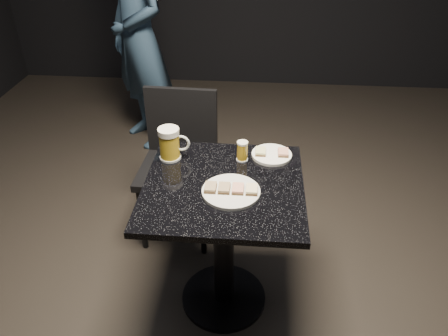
{
  "coord_description": "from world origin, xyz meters",
  "views": [
    {
      "loc": [
        0.13,
        -1.55,
        1.86
      ],
      "look_at": [
        0.0,
        0.02,
        0.82
      ],
      "focal_mm": 35.0,
      "sensor_mm": 36.0,
      "label": 1
    }
  ],
  "objects_px": {
    "plate_small": "(272,155)",
    "beer_mug": "(170,144)",
    "patron": "(139,38)",
    "table": "(224,226)",
    "chair": "(179,157)",
    "beer_tumbler": "(242,151)",
    "plate_large": "(231,191)"
  },
  "relations": [
    {
      "from": "plate_small",
      "to": "beer_mug",
      "type": "xyz_separation_m",
      "value": [
        -0.48,
        -0.06,
        0.07
      ]
    },
    {
      "from": "patron",
      "to": "table",
      "type": "xyz_separation_m",
      "value": [
        0.79,
        -1.68,
        -0.36
      ]
    },
    {
      "from": "beer_mug",
      "to": "chair",
      "type": "relative_size",
      "value": 0.18
    },
    {
      "from": "beer_mug",
      "to": "chair",
      "type": "height_order",
      "value": "beer_mug"
    },
    {
      "from": "plate_small",
      "to": "patron",
      "type": "relative_size",
      "value": 0.11
    },
    {
      "from": "beer_tumbler",
      "to": "chair",
      "type": "xyz_separation_m",
      "value": [
        -0.39,
        0.39,
        -0.3
      ]
    },
    {
      "from": "plate_small",
      "to": "table",
      "type": "relative_size",
      "value": 0.26
    },
    {
      "from": "beer_tumbler",
      "to": "plate_small",
      "type": "bearing_deg",
      "value": 17.99
    },
    {
      "from": "plate_small",
      "to": "table",
      "type": "height_order",
      "value": "plate_small"
    },
    {
      "from": "plate_large",
      "to": "plate_small",
      "type": "height_order",
      "value": "same"
    },
    {
      "from": "plate_small",
      "to": "chair",
      "type": "relative_size",
      "value": 0.22
    },
    {
      "from": "plate_large",
      "to": "table",
      "type": "distance_m",
      "value": 0.26
    },
    {
      "from": "patron",
      "to": "chair",
      "type": "relative_size",
      "value": 1.97
    },
    {
      "from": "table",
      "to": "chair",
      "type": "distance_m",
      "value": 0.68
    },
    {
      "from": "plate_large",
      "to": "chair",
      "type": "distance_m",
      "value": 0.79
    },
    {
      "from": "plate_large",
      "to": "chair",
      "type": "bearing_deg",
      "value": 118.01
    },
    {
      "from": "beer_tumbler",
      "to": "chair",
      "type": "height_order",
      "value": "chair"
    },
    {
      "from": "patron",
      "to": "beer_tumbler",
      "type": "xyz_separation_m",
      "value": [
        0.86,
        -1.48,
        -0.07
      ]
    },
    {
      "from": "beer_tumbler",
      "to": "table",
      "type": "bearing_deg",
      "value": -109.24
    },
    {
      "from": "plate_large",
      "to": "table",
      "type": "bearing_deg",
      "value": 120.26
    },
    {
      "from": "table",
      "to": "chair",
      "type": "bearing_deg",
      "value": 117.77
    },
    {
      "from": "patron",
      "to": "chair",
      "type": "xyz_separation_m",
      "value": [
        0.47,
        -1.08,
        -0.37
      ]
    },
    {
      "from": "beer_mug",
      "to": "beer_tumbler",
      "type": "bearing_deg",
      "value": 1.89
    },
    {
      "from": "patron",
      "to": "table",
      "type": "height_order",
      "value": "patron"
    },
    {
      "from": "chair",
      "to": "plate_small",
      "type": "bearing_deg",
      "value": -33.55
    },
    {
      "from": "plate_small",
      "to": "patron",
      "type": "distance_m",
      "value": 1.75
    },
    {
      "from": "beer_tumbler",
      "to": "chair",
      "type": "relative_size",
      "value": 0.11
    },
    {
      "from": "beer_tumbler",
      "to": "beer_mug",
      "type": "bearing_deg",
      "value": -178.11
    },
    {
      "from": "plate_large",
      "to": "plate_small",
      "type": "relative_size",
      "value": 1.29
    },
    {
      "from": "patron",
      "to": "chair",
      "type": "bearing_deg",
      "value": -18.29
    },
    {
      "from": "chair",
      "to": "beer_tumbler",
      "type": "bearing_deg",
      "value": -45.63
    },
    {
      "from": "plate_large",
      "to": "patron",
      "type": "xyz_separation_m",
      "value": [
        -0.82,
        1.74,
        0.11
      ]
    }
  ]
}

